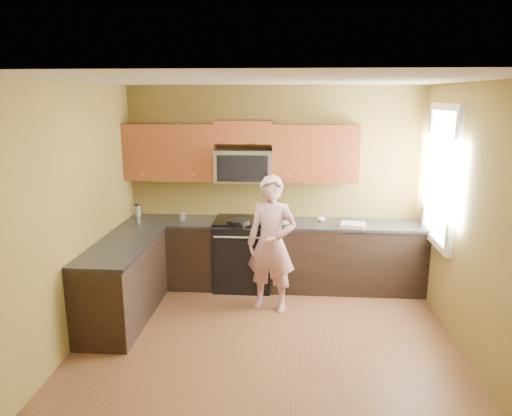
# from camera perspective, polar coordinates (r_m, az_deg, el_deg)

# --- Properties ---
(floor) EXTENTS (4.00, 4.00, 0.00)m
(floor) POSITION_cam_1_polar(r_m,az_deg,el_deg) (5.13, 1.19, -16.68)
(floor) COLOR brown
(floor) RESTS_ON ground
(ceiling) EXTENTS (4.00, 4.00, 0.00)m
(ceiling) POSITION_cam_1_polar(r_m,az_deg,el_deg) (4.44, 1.37, 15.07)
(ceiling) COLOR white
(ceiling) RESTS_ON ground
(wall_back) EXTENTS (4.00, 0.00, 4.00)m
(wall_back) POSITION_cam_1_polar(r_m,az_deg,el_deg) (6.55, 2.20, 2.67)
(wall_back) COLOR brown
(wall_back) RESTS_ON ground
(wall_front) EXTENTS (4.00, 0.00, 4.00)m
(wall_front) POSITION_cam_1_polar(r_m,az_deg,el_deg) (2.73, -1.01, -13.17)
(wall_front) COLOR brown
(wall_front) RESTS_ON ground
(wall_left) EXTENTS (0.00, 4.00, 4.00)m
(wall_left) POSITION_cam_1_polar(r_m,az_deg,el_deg) (5.11, -21.75, -1.39)
(wall_left) COLOR brown
(wall_left) RESTS_ON ground
(wall_right) EXTENTS (0.00, 4.00, 4.00)m
(wall_right) POSITION_cam_1_polar(r_m,az_deg,el_deg) (4.93, 25.21, -2.25)
(wall_right) COLOR brown
(wall_right) RESTS_ON ground
(cabinet_back_run) EXTENTS (4.00, 0.60, 0.88)m
(cabinet_back_run) POSITION_cam_1_polar(r_m,az_deg,el_deg) (6.50, 2.03, -5.74)
(cabinet_back_run) COLOR black
(cabinet_back_run) RESTS_ON floor
(cabinet_left_run) EXTENTS (0.60, 1.60, 0.88)m
(cabinet_left_run) POSITION_cam_1_polar(r_m,az_deg,el_deg) (5.79, -15.68, -8.69)
(cabinet_left_run) COLOR black
(cabinet_left_run) RESTS_ON floor
(countertop_back) EXTENTS (4.00, 0.62, 0.04)m
(countertop_back) POSITION_cam_1_polar(r_m,az_deg,el_deg) (6.35, 2.06, -1.85)
(countertop_back) COLOR black
(countertop_back) RESTS_ON cabinet_back_run
(countertop_left) EXTENTS (0.62, 1.60, 0.04)m
(countertop_left) POSITION_cam_1_polar(r_m,az_deg,el_deg) (5.64, -15.88, -4.35)
(countertop_left) COLOR black
(countertop_left) RESTS_ON cabinet_left_run
(stove) EXTENTS (0.76, 0.65, 0.95)m
(stove) POSITION_cam_1_polar(r_m,az_deg,el_deg) (6.49, -1.52, -5.44)
(stove) COLOR black
(stove) RESTS_ON floor
(microwave) EXTENTS (0.76, 0.40, 0.42)m
(microwave) POSITION_cam_1_polar(r_m,az_deg,el_deg) (6.36, -1.46, 3.27)
(microwave) COLOR silver
(microwave) RESTS_ON wall_back
(upper_cab_left) EXTENTS (1.22, 0.33, 0.75)m
(upper_cab_left) POSITION_cam_1_polar(r_m,az_deg,el_deg) (6.57, -10.07, 3.38)
(upper_cab_left) COLOR brown
(upper_cab_left) RESTS_ON wall_back
(upper_cab_right) EXTENTS (1.12, 0.33, 0.75)m
(upper_cab_right) POSITION_cam_1_polar(r_m,az_deg,el_deg) (6.37, 7.02, 3.19)
(upper_cab_right) COLOR brown
(upper_cab_right) RESTS_ON wall_back
(upper_cab_over_mw) EXTENTS (0.76, 0.33, 0.30)m
(upper_cab_over_mw) POSITION_cam_1_polar(r_m,az_deg,el_deg) (6.32, -1.47, 9.14)
(upper_cab_over_mw) COLOR brown
(upper_cab_over_mw) RESTS_ON wall_back
(window) EXTENTS (0.06, 1.06, 1.66)m
(window) POSITION_cam_1_polar(r_m,az_deg,el_deg) (5.97, 21.33, 3.62)
(window) COLOR white
(window) RESTS_ON wall_right
(woman) EXTENTS (0.69, 0.54, 1.66)m
(woman) POSITION_cam_1_polar(r_m,az_deg,el_deg) (5.72, 1.87, -4.34)
(woman) COLOR #CB6575
(woman) RESTS_ON floor
(frying_pan) EXTENTS (0.45, 0.58, 0.07)m
(frying_pan) POSITION_cam_1_polar(r_m,az_deg,el_deg) (6.11, -2.17, -1.97)
(frying_pan) COLOR black
(frying_pan) RESTS_ON stove
(butter_tub) EXTENTS (0.13, 0.13, 0.09)m
(butter_tub) POSITION_cam_1_polar(r_m,az_deg,el_deg) (6.35, 0.54, -1.65)
(butter_tub) COLOR gold
(butter_tub) RESTS_ON countertop_back
(toast_slice) EXTENTS (0.11, 0.11, 0.01)m
(toast_slice) POSITION_cam_1_polar(r_m,az_deg,el_deg) (6.27, 3.58, -1.80)
(toast_slice) COLOR #B27F47
(toast_slice) RESTS_ON countertop_back
(napkin_a) EXTENTS (0.14, 0.15, 0.06)m
(napkin_a) POSITION_cam_1_polar(r_m,az_deg,el_deg) (6.21, 3.41, -1.75)
(napkin_a) COLOR silver
(napkin_a) RESTS_ON countertop_back
(napkin_b) EXTENTS (0.16, 0.17, 0.07)m
(napkin_b) POSITION_cam_1_polar(r_m,az_deg,el_deg) (6.42, 7.79, -1.31)
(napkin_b) COLOR silver
(napkin_b) RESTS_ON countertop_back
(dish_towel) EXTENTS (0.35, 0.30, 0.05)m
(dish_towel) POSITION_cam_1_polar(r_m,az_deg,el_deg) (6.21, 11.54, -2.03)
(dish_towel) COLOR silver
(dish_towel) RESTS_ON countertop_back
(travel_mug) EXTENTS (0.09, 0.09, 0.17)m
(travel_mug) POSITION_cam_1_polar(r_m,az_deg,el_deg) (6.84, -13.99, -0.96)
(travel_mug) COLOR silver
(travel_mug) RESTS_ON countertop_back
(glass_b) EXTENTS (0.07, 0.07, 0.12)m
(glass_b) POSITION_cam_1_polar(r_m,az_deg,el_deg) (6.50, -8.79, -0.92)
(glass_b) COLOR silver
(glass_b) RESTS_ON countertop_back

